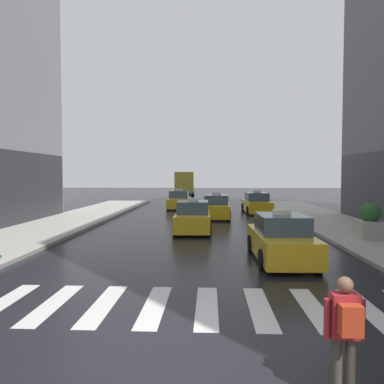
% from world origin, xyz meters
% --- Properties ---
extents(ground_plane, '(160.00, 160.00, 0.00)m').
position_xyz_m(ground_plane, '(0.00, 0.00, 0.00)').
color(ground_plane, black).
extents(crosswalk_markings, '(11.30, 2.80, 0.01)m').
position_xyz_m(crosswalk_markings, '(0.00, 3.00, 0.00)').
color(crosswalk_markings, silver).
rests_on(crosswalk_markings, ground).
extents(taxi_lead, '(2.02, 4.58, 1.80)m').
position_xyz_m(taxi_lead, '(3.17, 7.74, 0.72)').
color(taxi_lead, gold).
rests_on(taxi_lead, ground).
extents(taxi_second, '(1.97, 4.56, 1.80)m').
position_xyz_m(taxi_second, '(-0.25, 14.26, 0.72)').
color(taxi_second, gold).
rests_on(taxi_second, ground).
extents(taxi_third, '(2.02, 4.58, 1.80)m').
position_xyz_m(taxi_third, '(1.11, 20.30, 0.72)').
color(taxi_third, yellow).
rests_on(taxi_third, ground).
extents(taxi_fourth, '(2.11, 4.62, 1.80)m').
position_xyz_m(taxi_fourth, '(4.32, 23.78, 0.72)').
color(taxi_fourth, yellow).
rests_on(taxi_fourth, ground).
extents(taxi_fifth, '(1.96, 4.55, 1.80)m').
position_xyz_m(taxi_fifth, '(-2.07, 27.23, 0.72)').
color(taxi_fifth, gold).
rests_on(taxi_fifth, ground).
extents(box_truck, '(2.42, 7.59, 3.35)m').
position_xyz_m(box_truck, '(-2.51, 41.12, 1.85)').
color(box_truck, '#2D2D2D').
rests_on(box_truck, ground).
extents(pedestrian_with_backpack, '(0.55, 0.43, 1.65)m').
position_xyz_m(pedestrian_with_backpack, '(2.48, -0.36, 0.97)').
color(pedestrian_with_backpack, '#473D33').
rests_on(pedestrian_with_backpack, ground).
extents(planter_mid_block, '(1.10, 1.10, 1.60)m').
position_xyz_m(planter_mid_block, '(7.87, 11.56, 0.87)').
color(planter_mid_block, '#A8A399').
rests_on(planter_mid_block, curb_right).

